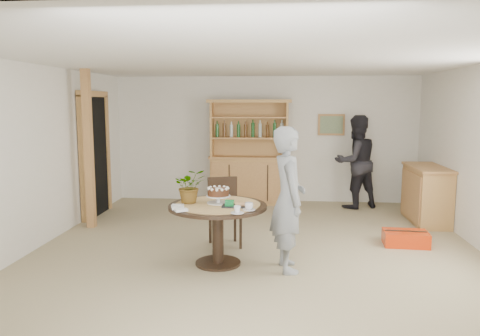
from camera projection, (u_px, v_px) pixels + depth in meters
name	position (u px, v px, depth m)	size (l,w,h in m)	color
ground	(256.00, 256.00, 6.10)	(7.00, 7.00, 0.00)	tan
room_shell	(256.00, 122.00, 5.87)	(6.04, 7.04, 2.52)	white
doorway	(95.00, 153.00, 8.17)	(0.13, 1.10, 2.18)	black
pine_post	(89.00, 150.00, 7.34)	(0.12, 0.12, 2.50)	tan
hutch	(249.00, 169.00, 9.23)	(1.62, 0.54, 2.04)	#DEB15E
sideboard	(426.00, 194.00, 7.77)	(0.54, 1.26, 0.94)	#DEB15E
dining_table	(218.00, 217.00, 5.70)	(1.20, 1.20, 0.76)	black
dining_chair	(224.00, 207.00, 6.53)	(0.53, 0.53, 0.95)	black
birthday_cake	(218.00, 193.00, 5.71)	(0.30, 0.30, 0.20)	white
flower_vase	(190.00, 186.00, 5.73)	(0.38, 0.33, 0.42)	#3F7233
gift_tray	(234.00, 204.00, 5.54)	(0.30, 0.20, 0.08)	black
coffee_cup_a	(249.00, 207.00, 5.37)	(0.15, 0.15, 0.09)	silver
coffee_cup_b	(237.00, 210.00, 5.21)	(0.15, 0.15, 0.08)	silver
napkins	(179.00, 208.00, 5.41)	(0.24, 0.33, 0.03)	white
teen_boy	(288.00, 199.00, 5.50)	(0.62, 0.41, 1.71)	gray
adult_person	(356.00, 162.00, 8.79)	(0.85, 0.66, 1.75)	black
red_suitcase	(406.00, 238.00, 6.54)	(0.63, 0.44, 0.21)	red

